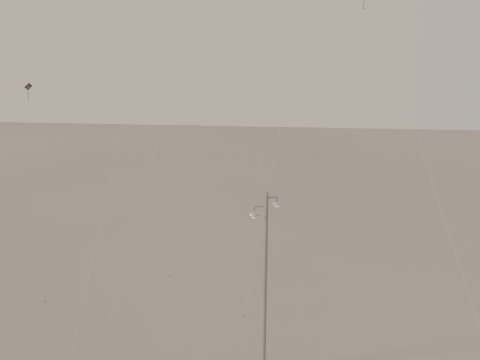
# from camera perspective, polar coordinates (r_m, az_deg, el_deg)

# --- Properties ---
(street_lamp) EXTENTS (1.60, 0.67, 9.74)m
(street_lamp) POSITION_cam_1_polar(r_m,az_deg,el_deg) (26.96, 2.69, -10.67)
(street_lamp) COLOR gray
(street_lamp) RESTS_ON ground
(kite_3) EXTENTS (4.11, 9.36, 22.22)m
(kite_3) POSITION_cam_1_polar(r_m,az_deg,el_deg) (28.15, -10.34, 14.38)
(kite_3) COLOR maroon
(kite_3) RESTS_ON ground
(kite_4) EXTENTS (6.26, 13.28, 20.37)m
(kite_4) POSITION_cam_1_polar(r_m,az_deg,el_deg) (32.08, 16.41, 10.70)
(kite_4) COLOR #2C2725
(kite_4) RESTS_ON ground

